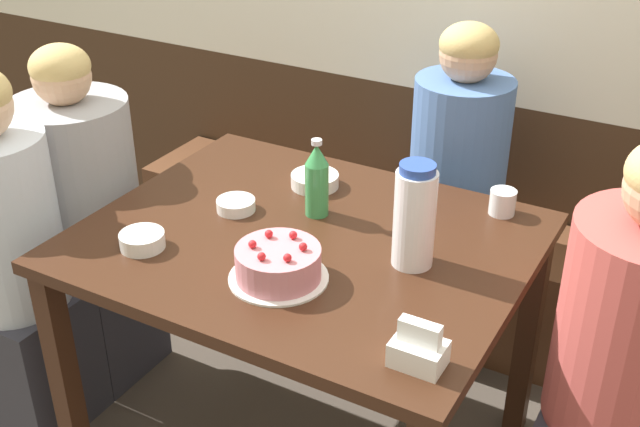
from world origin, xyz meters
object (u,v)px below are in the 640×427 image
object	(u,v)px
water_pitcher	(415,216)
soju_bottle	(317,179)
bowl_rice_small	(315,180)
person_teal_shirt	(628,374)
bowl_side_dish	(236,205)
bench_seat	(418,265)
birthday_cake	(278,264)
napkin_holder	(419,349)
person_grey_tee	(11,268)
glass_water_tall	(503,202)
person_dark_striped	(454,207)
bowl_soup_white	(142,240)
person_pale_blue_shirt	(85,223)

from	to	relation	value
water_pitcher	soju_bottle	world-z (taller)	water_pitcher
bowl_rice_small	person_teal_shirt	size ratio (longest dim) A/B	0.12
bowl_rice_small	bowl_side_dish	world-z (taller)	bowl_rice_small
bench_seat	bowl_rice_small	size ratio (longest dim) A/B	16.34
birthday_cake	napkin_holder	bearing A→B (deg)	-17.23
birthday_cake	person_grey_tee	world-z (taller)	person_grey_tee
glass_water_tall	person_dark_striped	bearing A→B (deg)	125.92
birthday_cake	bowl_soup_white	bearing A→B (deg)	-172.97
water_pitcher	soju_bottle	size ratio (longest dim) A/B	1.21
bowl_rice_small	person_dark_striped	size ratio (longest dim) A/B	0.12
soju_bottle	napkin_holder	world-z (taller)	soju_bottle
birthday_cake	glass_water_tall	world-z (taller)	birthday_cake
person_dark_striped	bench_seat	bearing A→B (deg)	-124.27
bench_seat	bowl_side_dish	xyz separation A→B (m)	(-0.24, -0.80, 0.57)
bowl_rice_small	person_grey_tee	distance (m)	0.92
napkin_holder	person_teal_shirt	xyz separation A→B (m)	(0.37, 0.42, -0.22)
birthday_cake	bowl_soup_white	size ratio (longest dim) A/B	2.10
bowl_side_dish	person_pale_blue_shirt	size ratio (longest dim) A/B	0.09
person_teal_shirt	bench_seat	bearing A→B (deg)	-41.85
bench_seat	bowl_side_dish	world-z (taller)	bowl_side_dish
birthday_cake	glass_water_tall	bearing A→B (deg)	57.96
person_teal_shirt	bowl_soup_white	bearing A→B (deg)	16.02
bowl_rice_small	bench_seat	bearing A→B (deg)	77.93
person_pale_blue_shirt	person_grey_tee	distance (m)	0.30
bowl_soup_white	person_teal_shirt	size ratio (longest dim) A/B	0.10
water_pitcher	bowl_rice_small	xyz separation A→B (m)	(-0.42, 0.25, -0.11)
person_pale_blue_shirt	person_grey_tee	xyz separation A→B (m)	(-0.00, -0.30, -0.00)
bench_seat	glass_water_tall	world-z (taller)	glass_water_tall
person_grey_tee	person_dark_striped	world-z (taller)	person_dark_striped
bowl_soup_white	bowl_side_dish	size ratio (longest dim) A/B	1.07
water_pitcher	bowl_side_dish	world-z (taller)	water_pitcher
bench_seat	napkin_holder	bearing A→B (deg)	-68.26
bowl_side_dish	person_grey_tee	distance (m)	0.71
bowl_soup_white	person_pale_blue_shirt	xyz separation A→B (m)	(-0.50, 0.27, -0.22)
bench_seat	soju_bottle	world-z (taller)	soju_bottle
person_pale_blue_shirt	bowl_soup_white	bearing A→B (deg)	-28.68
person_grey_tee	person_pale_blue_shirt	bearing A→B (deg)	90.00
water_pitcher	soju_bottle	distance (m)	0.35
glass_water_tall	person_dark_striped	distance (m)	0.50
bowl_side_dish	napkin_holder	bearing A→B (deg)	-27.38
bench_seat	person_grey_tee	size ratio (longest dim) A/B	1.96
birthday_cake	bowl_rice_small	bearing A→B (deg)	109.69
bench_seat	person_pale_blue_shirt	world-z (taller)	person_pale_blue_shirt
glass_water_tall	person_teal_shirt	bearing A→B (deg)	-34.39
bowl_side_dish	person_dark_striped	bearing A→B (deg)	60.41
soju_bottle	birthday_cake	bearing A→B (deg)	-76.26
napkin_holder	person_dark_striped	size ratio (longest dim) A/B	0.09
bench_seat	person_dark_striped	size ratio (longest dim) A/B	1.95
bench_seat	birthday_cake	bearing A→B (deg)	-87.38
napkin_holder	person_teal_shirt	world-z (taller)	person_teal_shirt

